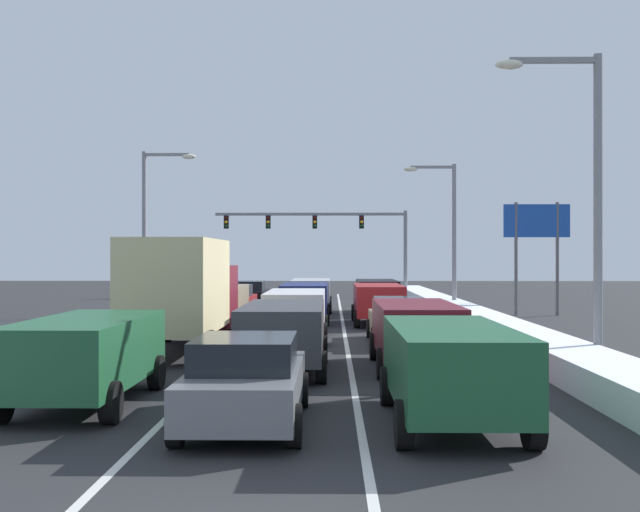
{
  "coord_description": "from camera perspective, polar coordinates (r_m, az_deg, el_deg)",
  "views": [
    {
      "loc": [
        1.22,
        -6.96,
        2.86
      ],
      "look_at": [
        0.52,
        39.21,
        2.89
      ],
      "focal_mm": 43.02,
      "sensor_mm": 36.0,
      "label": 1
    }
  ],
  "objects": [
    {
      "name": "roadside_sign_right",
      "position": [
        38.62,
        15.82,
        1.68
      ],
      "size": [
        3.2,
        0.16,
        5.5
      ],
      "color": "#59595B",
      "rests_on": "ground"
    },
    {
      "name": "lane_stripe_between_right_lane_and_center_lane",
      "position": [
        31.47,
        1.75,
        -5.25
      ],
      "size": [
        0.14,
        53.63,
        0.01
      ],
      "primitive_type": "cube",
      "color": "silver",
      "rests_on": "ground"
    },
    {
      "name": "traffic_light_gantry",
      "position": [
        55.74,
        0.96,
        2.04
      ],
      "size": [
        14.0,
        0.47,
        6.2
      ],
      "color": "slate",
      "rests_on": "ground"
    },
    {
      "name": "suv_green_left_lane_nearest",
      "position": [
        15.54,
        -16.95,
        -6.86
      ],
      "size": [
        2.16,
        4.9,
        1.67
      ],
      "color": "#1E5633",
      "rests_on": "ground"
    },
    {
      "name": "snow_bank_left_shoulder",
      "position": [
        32.5,
        -13.83,
        -4.5
      ],
      "size": [
        1.55,
        53.63,
        0.67
      ],
      "primitive_type": "cube",
      "color": "white",
      "rests_on": "ground"
    },
    {
      "name": "street_lamp_right_mid",
      "position": [
        39.12,
        9.4,
        2.43
      ],
      "size": [
        2.66,
        0.36,
        7.52
      ],
      "color": "gray",
      "rests_on": "ground"
    },
    {
      "name": "ground_plane",
      "position": [
        26.65,
        -1.77,
        -6.21
      ],
      "size": [
        126.77,
        126.77,
        0.0
      ],
      "primitive_type": "plane",
      "color": "#28282B"
    },
    {
      "name": "sedan_red_left_lane_fourth",
      "position": [
        36.76,
        -6.46,
        -3.31
      ],
      "size": [
        2.0,
        4.5,
        1.51
      ],
      "color": "maroon",
      "rests_on": "ground"
    },
    {
      "name": "sedan_gray_center_lane_nearest",
      "position": [
        13.2,
        -5.51,
        -9.19
      ],
      "size": [
        2.0,
        4.5,
        1.51
      ],
      "color": "slate",
      "rests_on": "ground"
    },
    {
      "name": "street_lamp_right_near",
      "position": [
        20.24,
        18.98,
        5.31
      ],
      "size": [
        2.66,
        0.36,
        7.9
      ],
      "color": "gray",
      "rests_on": "ground"
    },
    {
      "name": "suv_charcoal_center_lane_second",
      "position": [
        19.03,
        -2.74,
        -5.61
      ],
      "size": [
        2.16,
        4.9,
        1.67
      ],
      "color": "#38383D",
      "rests_on": "ground"
    },
    {
      "name": "suv_tan_left_lane_third",
      "position": [
        31.11,
        -7.59,
        -3.44
      ],
      "size": [
        2.16,
        4.9,
        1.67
      ],
      "color": "#937F60",
      "rests_on": "ground"
    },
    {
      "name": "snow_bank_right_shoulder",
      "position": [
        31.97,
        11.32,
        -4.57
      ],
      "size": [
        1.69,
        53.63,
        0.67
      ],
      "primitive_type": "cube",
      "color": "white",
      "rests_on": "ground"
    },
    {
      "name": "lane_stripe_between_center_lane_and_left_lane",
      "position": [
        31.6,
        -4.45,
        -5.23
      ],
      "size": [
        0.14,
        53.63,
        0.01
      ],
      "primitive_type": "cube",
      "color": "silver",
      "rests_on": "ground"
    },
    {
      "name": "suv_navy_center_lane_fourth",
      "position": [
        33.37,
        -1.15,
        -3.21
      ],
      "size": [
        2.16,
        4.9,
        1.67
      ],
      "color": "navy",
      "rests_on": "ground"
    },
    {
      "name": "sedan_black_left_lane_fifth",
      "position": [
        42.73,
        -5.29,
        -2.85
      ],
      "size": [
        2.0,
        4.5,
        1.51
      ],
      "color": "black",
      "rests_on": "ground"
    },
    {
      "name": "suv_maroon_right_lane_second",
      "position": [
        19.71,
        7.12,
        -5.41
      ],
      "size": [
        2.16,
        4.9,
        1.67
      ],
      "color": "maroon",
      "rests_on": "ground"
    },
    {
      "name": "sedan_tan_right_lane_third",
      "position": [
        25.55,
        5.9,
        -4.75
      ],
      "size": [
        2.0,
        4.5,
        1.51
      ],
      "color": "#937F60",
      "rests_on": "ground"
    },
    {
      "name": "street_lamp_left_mid",
      "position": [
        38.49,
        -12.41,
        2.86
      ],
      "size": [
        2.66,
        0.36,
        8.02
      ],
      "color": "gray",
      "rests_on": "ground"
    },
    {
      "name": "box_truck_left_lane_second",
      "position": [
        23.09,
        -10.16,
        -2.43
      ],
      "size": [
        2.53,
        7.2,
        3.36
      ],
      "color": "maroon",
      "rests_on": "ground"
    },
    {
      "name": "suv_green_right_lane_nearest",
      "position": [
        13.34,
        9.7,
        -7.99
      ],
      "size": [
        2.16,
        4.9,
        1.67
      ],
      "color": "#1E5633",
      "rests_on": "ground"
    },
    {
      "name": "suv_white_center_lane_third",
      "position": [
        26.32,
        -1.81,
        -4.06
      ],
      "size": [
        2.16,
        4.9,
        1.67
      ],
      "color": "silver",
      "rests_on": "ground"
    },
    {
      "name": "suv_red_right_lane_fourth",
      "position": [
        32.42,
        4.35,
        -3.3
      ],
      "size": [
        2.16,
        4.9,
        1.67
      ],
      "color": "maroon",
      "rests_on": "ground"
    },
    {
      "name": "suv_black_right_lane_fifth",
      "position": [
        38.71,
        4.24,
        -2.77
      ],
      "size": [
        2.16,
        4.9,
        1.67
      ],
      "color": "black",
      "rests_on": "ground"
    },
    {
      "name": "suv_silver_center_lane_fifth",
      "position": [
        39.85,
        -0.68,
        -2.7
      ],
      "size": [
        2.16,
        4.9,
        1.67
      ],
      "color": "#B7BABF",
      "rests_on": "ground"
    }
  ]
}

